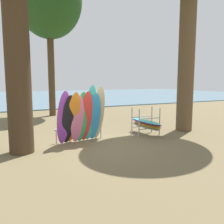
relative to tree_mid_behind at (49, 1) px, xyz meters
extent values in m
plane|color=brown|center=(-0.30, -8.52, -7.75)|extent=(80.00, 80.00, 0.00)
cube|color=slate|center=(-0.30, 21.17, -7.70)|extent=(80.00, 36.00, 0.10)
cylinder|color=#42301E|center=(-2.91, -8.36, -4.19)|extent=(0.81, 0.81, 7.12)
cylinder|color=brown|center=(4.72, -8.02, -4.05)|extent=(0.78, 0.78, 7.40)
cylinder|color=#4C3823|center=(0.00, 0.00, -4.54)|extent=(0.45, 0.45, 6.42)
ellipsoid|color=#234C1E|center=(0.00, 0.00, 0.06)|extent=(4.41, 4.41, 5.07)
ellipsoid|color=purple|center=(-1.36, -8.09, -6.70)|extent=(0.57, 0.65, 2.10)
ellipsoid|color=black|center=(-1.17, -8.07, -6.78)|extent=(0.59, 0.72, 1.94)
ellipsoid|color=orange|center=(-0.99, -8.06, -6.73)|extent=(0.58, 0.88, 2.05)
ellipsoid|color=pink|center=(-0.80, -8.04, -6.80)|extent=(0.56, 0.59, 1.91)
ellipsoid|color=#339E56|center=(-0.62, -8.02, -6.73)|extent=(0.56, 0.62, 2.04)
ellipsoid|color=red|center=(-0.43, -8.00, -6.72)|extent=(0.53, 0.70, 2.06)
ellipsoid|color=#38B2AD|center=(-0.25, -7.98, -6.60)|extent=(0.55, 0.69, 2.30)
ellipsoid|color=#2D8ED1|center=(-0.06, -7.96, -6.77)|extent=(0.57, 0.74, 1.97)
ellipsoid|color=#C6B289|center=(0.12, -7.95, -6.63)|extent=(0.55, 0.76, 2.24)
cylinder|color=#9EA0A5|center=(-1.58, -7.75, -7.48)|extent=(0.04, 0.04, 0.55)
cylinder|color=#9EA0A5|center=(0.34, -7.71, -7.48)|extent=(0.04, 0.04, 0.55)
cylinder|color=#9EA0A5|center=(-0.62, -7.73, -7.20)|extent=(2.08, 0.08, 0.04)
cylinder|color=#9EA0A5|center=(1.88, -8.33, -7.13)|extent=(0.05, 0.05, 1.25)
cylinder|color=#9EA0A5|center=(2.98, -8.33, -7.13)|extent=(0.05, 0.05, 1.25)
cylinder|color=#9EA0A5|center=(1.88, -7.73, -7.13)|extent=(0.05, 0.05, 1.25)
cylinder|color=#9EA0A5|center=(2.98, -7.73, -7.13)|extent=(0.05, 0.05, 1.25)
cylinder|color=#9EA0A5|center=(2.43, -8.33, -7.40)|extent=(1.10, 0.04, 0.04)
cylinder|color=#9EA0A5|center=(2.43, -8.33, -6.95)|extent=(1.10, 0.04, 0.04)
cylinder|color=#9EA0A5|center=(2.43, -7.73, -7.40)|extent=(1.10, 0.04, 0.04)
cylinder|color=#9EA0A5|center=(2.43, -7.73, -6.95)|extent=(1.10, 0.04, 0.04)
ellipsoid|color=gray|center=(2.41, -8.03, -7.36)|extent=(0.60, 2.12, 0.06)
ellipsoid|color=yellow|center=(2.49, -8.03, -7.30)|extent=(0.57, 2.12, 0.06)
ellipsoid|color=orange|center=(2.48, -8.03, -7.24)|extent=(0.62, 2.13, 0.06)
ellipsoid|color=purple|center=(2.45, -8.03, -7.18)|extent=(0.63, 2.13, 0.06)
ellipsoid|color=#38B2AD|center=(2.43, -8.03, -7.12)|extent=(0.54, 2.11, 0.06)
camera|label=1|loc=(-3.67, -16.86, -5.30)|focal=38.17mm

